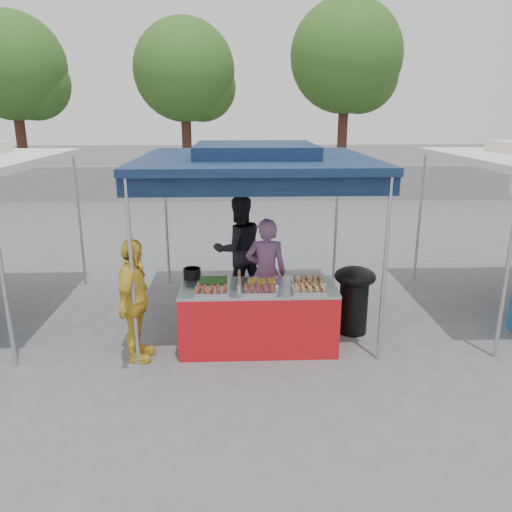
{
  "coord_description": "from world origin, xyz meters",
  "views": [
    {
      "loc": [
        -0.26,
        -6.11,
        3.02
      ],
      "look_at": [
        0.0,
        0.6,
        1.05
      ],
      "focal_mm": 35.0,
      "sensor_mm": 36.0,
      "label": 1
    }
  ],
  "objects_px": {
    "vendor_woman": "(266,273)",
    "customer_person": "(134,301)",
    "vendor_table": "(258,317)",
    "helper_man": "(239,249)",
    "wok_burner": "(354,294)",
    "cooking_pot": "(192,273)"
  },
  "relations": [
    {
      "from": "vendor_table",
      "to": "wok_burner",
      "type": "xyz_separation_m",
      "value": [
        1.35,
        0.41,
        0.14
      ]
    },
    {
      "from": "vendor_table",
      "to": "wok_burner",
      "type": "distance_m",
      "value": 1.42
    },
    {
      "from": "cooking_pot",
      "to": "wok_burner",
      "type": "xyz_separation_m",
      "value": [
        2.22,
        0.05,
        -0.35
      ]
    },
    {
      "from": "vendor_woman",
      "to": "customer_person",
      "type": "height_order",
      "value": "vendor_woman"
    },
    {
      "from": "wok_burner",
      "to": "vendor_woman",
      "type": "xyz_separation_m",
      "value": [
        -1.21,
        0.28,
        0.23
      ]
    },
    {
      "from": "cooking_pot",
      "to": "customer_person",
      "type": "xyz_separation_m",
      "value": [
        -0.65,
        -0.63,
        -0.14
      ]
    },
    {
      "from": "customer_person",
      "to": "cooking_pot",
      "type": "bearing_deg",
      "value": -39.81
    },
    {
      "from": "helper_man",
      "to": "wok_burner",
      "type": "bearing_deg",
      "value": 121.1
    },
    {
      "from": "cooking_pot",
      "to": "customer_person",
      "type": "distance_m",
      "value": 0.92
    },
    {
      "from": "vendor_table",
      "to": "cooking_pot",
      "type": "xyz_separation_m",
      "value": [
        -0.87,
        0.36,
        0.49
      ]
    },
    {
      "from": "vendor_table",
      "to": "cooking_pot",
      "type": "height_order",
      "value": "cooking_pot"
    },
    {
      "from": "vendor_table",
      "to": "customer_person",
      "type": "distance_m",
      "value": 1.59
    },
    {
      "from": "customer_person",
      "to": "vendor_woman",
      "type": "bearing_deg",
      "value": -53.82
    },
    {
      "from": "helper_man",
      "to": "customer_person",
      "type": "bearing_deg",
      "value": 37.14
    },
    {
      "from": "vendor_woman",
      "to": "helper_man",
      "type": "bearing_deg",
      "value": -66.84
    },
    {
      "from": "vendor_woman",
      "to": "customer_person",
      "type": "relative_size",
      "value": 1.02
    },
    {
      "from": "vendor_table",
      "to": "helper_man",
      "type": "distance_m",
      "value": 1.78
    },
    {
      "from": "vendor_woman",
      "to": "vendor_table",
      "type": "bearing_deg",
      "value": 81.13
    },
    {
      "from": "vendor_table",
      "to": "wok_burner",
      "type": "bearing_deg",
      "value": 17.0
    },
    {
      "from": "cooking_pot",
      "to": "helper_man",
      "type": "xyz_separation_m",
      "value": [
        0.64,
        1.35,
        -0.05
      ]
    },
    {
      "from": "cooking_pot",
      "to": "wok_burner",
      "type": "bearing_deg",
      "value": 1.35
    },
    {
      "from": "vendor_table",
      "to": "wok_burner",
      "type": "relative_size",
      "value": 2.08
    }
  ]
}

